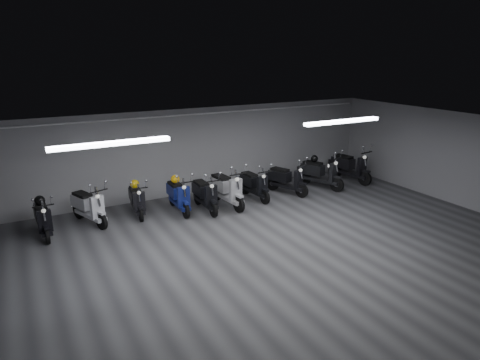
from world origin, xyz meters
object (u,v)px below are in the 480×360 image
scooter_5 (205,189)px  helmet_3 (314,159)px  scooter_7 (255,180)px  helmet_0 (135,184)px  scooter_1 (42,214)px  scooter_9 (321,168)px  scooter_10 (350,162)px  scooter_2 (88,201)px  scooter_4 (178,191)px  scooter_6 (227,184)px  helmet_1 (175,179)px  scooter_8 (287,175)px  scooter_3 (137,195)px  helmet_2 (40,201)px

scooter_5 → helmet_3: scooter_5 is taller
scooter_7 → helmet_0: bearing=166.9°
scooter_1 → scooter_9: bearing=-3.4°
scooter_10 → scooter_2: bearing=167.4°
scooter_4 → scooter_6: bearing=-8.5°
scooter_1 → helmet_1: scooter_1 is taller
scooter_6 → scooter_2: bearing=166.4°
scooter_4 → scooter_1: bearing=-178.7°
scooter_8 → helmet_0: bearing=151.5°
scooter_6 → scooter_7: size_ratio=1.13×
helmet_0 → scooter_4: bearing=-25.1°
helmet_1 → scooter_7: bearing=-7.0°
scooter_6 → scooter_10: size_ratio=0.98×
scooter_7 → scooter_9: bearing=-5.8°
helmet_3 → scooter_1: bearing=-179.4°
scooter_7 → scooter_10: 4.00m
scooter_7 → helmet_1: size_ratio=6.60×
scooter_4 → scooter_9: size_ratio=0.91×
scooter_1 → scooter_3: 2.50m
scooter_3 → scooter_2: bearing=-172.7°
helmet_0 → helmet_3: (6.09, -0.43, 0.14)m
scooter_2 → scooter_8: 6.19m
helmet_2 → scooter_9: bearing=-2.5°
scooter_2 → scooter_9: size_ratio=0.93×
scooter_9 → scooter_8: bearing=157.3°
scooter_4 → scooter_5: size_ratio=0.99×
scooter_6 → scooter_9: 3.63m
helmet_2 → helmet_3: (8.60, -0.13, 0.12)m
scooter_8 → scooter_3: bearing=154.2°
helmet_3 → scooter_7: bearing=-176.3°
scooter_10 → helmet_2: 10.15m
scooter_7 → scooter_2: bearing=172.2°
scooter_7 → scooter_8: (1.19, -0.06, 0.02)m
scooter_1 → scooter_3: scooter_1 is taller
helmet_1 → scooter_2: bearing=179.4°
scooter_6 → scooter_9: bearing=-4.5°
scooter_9 → helmet_3: 0.39m
scooter_1 → scooter_10: 10.14m
scooter_1 → scooter_6: (5.07, -0.24, 0.11)m
scooter_2 → scooter_5: (3.18, -0.54, -0.01)m
scooter_8 → scooter_4: bearing=157.3°
helmet_0 → helmet_2: bearing=-173.1°
scooter_2 → scooter_7: size_ratio=1.04×
scooter_1 → helmet_3: bearing=-1.8°
scooter_4 → scooter_8: (3.71, -0.13, 0.01)m
scooter_10 → helmet_3: size_ratio=7.91×
scooter_1 → helmet_3: size_ratio=6.55×
scooter_9 → helmet_2: 8.71m
scooter_8 → helmet_0: scooter_8 is taller
scooter_1 → scooter_9: scooter_9 is taller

